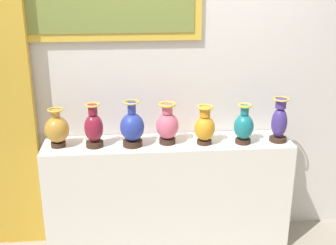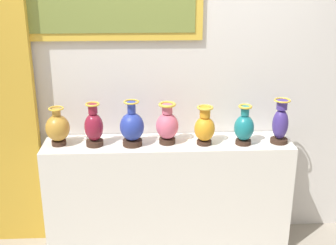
% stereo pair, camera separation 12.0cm
% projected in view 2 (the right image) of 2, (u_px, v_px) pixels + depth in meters
% --- Properties ---
extents(ground_plane, '(9.48, 9.48, 0.00)m').
position_uv_depth(ground_plane, '(168.00, 241.00, 3.82)').
color(ground_plane, gray).
extents(display_shelf, '(1.97, 0.40, 0.92)m').
position_uv_depth(display_shelf, '(168.00, 194.00, 3.66)').
color(display_shelf, silver).
rests_on(display_shelf, ground_plane).
extents(back_wall, '(3.48, 0.14, 3.17)m').
position_uv_depth(back_wall, '(164.00, 50.00, 3.52)').
color(back_wall, silver).
rests_on(back_wall, ground_plane).
extents(curtain_gold, '(0.49, 0.08, 2.48)m').
position_uv_depth(curtain_gold, '(4.00, 101.00, 3.47)').
color(curtain_gold, gold).
rests_on(curtain_gold, ground_plane).
extents(vase_ochre, '(0.18, 0.18, 0.30)m').
position_uv_depth(vase_ochre, '(58.00, 128.00, 3.41)').
color(vase_ochre, '#382319').
rests_on(vase_ochre, display_shelf).
extents(vase_burgundy, '(0.15, 0.15, 0.34)m').
position_uv_depth(vase_burgundy, '(94.00, 127.00, 3.40)').
color(vase_burgundy, '#382319').
rests_on(vase_burgundy, display_shelf).
extents(vase_cobalt, '(0.19, 0.19, 0.36)m').
position_uv_depth(vase_cobalt, '(132.00, 127.00, 3.40)').
color(vase_cobalt, '#382319').
rests_on(vase_cobalt, display_shelf).
extents(vase_rose, '(0.18, 0.18, 0.33)m').
position_uv_depth(vase_rose, '(167.00, 125.00, 3.44)').
color(vase_rose, '#382319').
rests_on(vase_rose, display_shelf).
extents(vase_amber, '(0.16, 0.16, 0.31)m').
position_uv_depth(vase_amber, '(205.00, 127.00, 3.43)').
color(vase_amber, '#382319').
rests_on(vase_amber, display_shelf).
extents(vase_teal, '(0.15, 0.15, 0.32)m').
position_uv_depth(vase_teal, '(244.00, 127.00, 3.43)').
color(vase_teal, '#382319').
rests_on(vase_teal, display_shelf).
extents(vase_indigo, '(0.14, 0.14, 0.36)m').
position_uv_depth(vase_indigo, '(280.00, 123.00, 3.45)').
color(vase_indigo, '#382319').
rests_on(vase_indigo, display_shelf).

